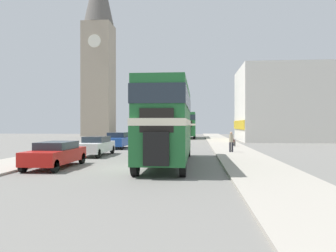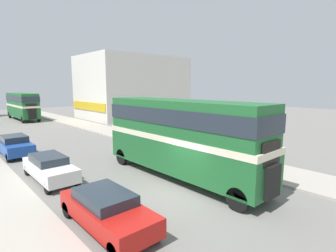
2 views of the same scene
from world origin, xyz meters
name	(u,v)px [view 2 (image 2 of 2)]	position (x,y,z in m)	size (l,w,h in m)	color
ground_plane	(175,196)	(0.00, 0.00, 0.00)	(120.00, 120.00, 0.00)	slate
sidewalk_right	(251,166)	(6.75, 0.00, 0.06)	(3.50, 120.00, 0.12)	#A8A093
double_decker_bus	(180,133)	(1.95, 1.66, 2.63)	(2.41, 11.03, 4.45)	#1E602D
bus_distant	(22,104)	(2.17, 37.07, 2.47)	(2.41, 10.50, 4.16)	#1E602D
car_parked_near	(107,209)	(-3.84, -0.40, 0.72)	(1.77, 4.55, 1.36)	red
car_parked_mid	(50,167)	(-3.73, 6.22, 0.74)	(1.66, 4.60, 1.40)	white
car_parked_far	(15,145)	(-3.92, 13.50, 0.78)	(1.81, 4.30, 1.52)	#1E479E
pedestrian_walking	(158,134)	(6.29, 8.83, 1.02)	(0.32, 0.32, 1.60)	#282833
bicycle_on_pavement	(125,130)	(7.31, 15.75, 0.48)	(0.05, 1.76, 0.78)	black
shop_building_block	(133,87)	(17.85, 29.41, 5.05)	(16.80, 11.44, 10.09)	silver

